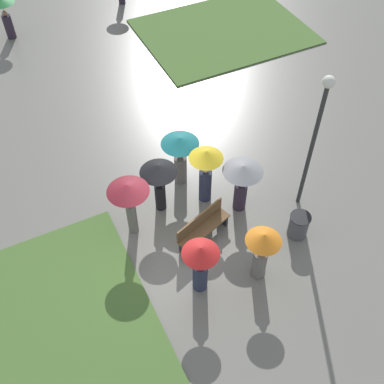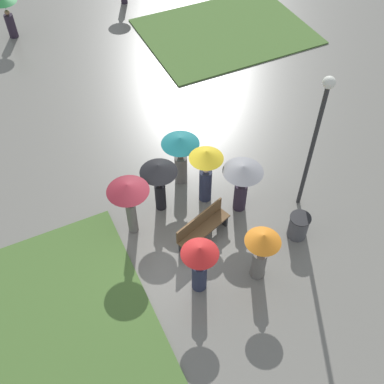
{
  "view_description": "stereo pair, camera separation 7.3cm",
  "coord_description": "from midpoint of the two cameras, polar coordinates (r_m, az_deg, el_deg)",
  "views": [
    {
      "loc": [
        -2.88,
        -7.59,
        11.3
      ],
      "look_at": [
        1.06,
        0.46,
        0.96
      ],
      "focal_mm": 45.0,
      "sensor_mm": 36.0,
      "label": 1
    },
    {
      "loc": [
        -2.82,
        -7.62,
        11.3
      ],
      "look_at": [
        1.06,
        0.46,
        0.96
      ],
      "focal_mm": 45.0,
      "sensor_mm": 36.0,
      "label": 2
    }
  ],
  "objects": [
    {
      "name": "ground_plane",
      "position": [
        13.92,
        -3.23,
        -5.34
      ],
      "size": [
        90.0,
        90.0,
        0.0
      ],
      "primitive_type": "plane",
      "color": "slate"
    },
    {
      "name": "lawn_patch_far",
      "position": [
        22.21,
        3.69,
        18.49
      ],
      "size": [
        7.01,
        5.43,
        0.06
      ],
      "color": "#4C7033",
      "rests_on": "ground_plane"
    },
    {
      "name": "park_bench",
      "position": [
        13.53,
        1.08,
        -4.11
      ],
      "size": [
        1.79,
        0.98,
        0.9
      ],
      "rotation": [
        0.0,
        0.0,
        0.34
      ],
      "color": "brown",
      "rests_on": "ground_plane"
    },
    {
      "name": "lamp_post",
      "position": [
        13.02,
        14.38,
        7.23
      ],
      "size": [
        0.32,
        0.32,
        4.57
      ],
      "color": "#2D2D30",
      "rests_on": "ground_plane"
    },
    {
      "name": "trash_bin",
      "position": [
        13.96,
        12.36,
        -3.89
      ],
      "size": [
        0.6,
        0.6,
        0.8
      ],
      "color": "#4C4C51",
      "rests_on": "ground_plane"
    },
    {
      "name": "crowd_person_black",
      "position": [
        13.57,
        -4.11,
        1.89
      ],
      "size": [
        1.08,
        1.08,
        1.81
      ],
      "rotation": [
        0.0,
        0.0,
        0.9
      ],
      "color": "black",
      "rests_on": "ground_plane"
    },
    {
      "name": "crowd_person_orange",
      "position": [
        12.33,
        8.13,
        -6.63
      ],
      "size": [
        0.92,
        0.92,
        1.8
      ],
      "rotation": [
        0.0,
        0.0,
        5.72
      ],
      "color": "slate",
      "rests_on": "ground_plane"
    },
    {
      "name": "crowd_person_red",
      "position": [
        12.03,
        0.84,
        -8.24
      ],
      "size": [
        0.95,
        0.95,
        1.78
      ],
      "rotation": [
        0.0,
        0.0,
        2.29
      ],
      "color": "#282D47",
      "rests_on": "ground_plane"
    },
    {
      "name": "crowd_person_yellow",
      "position": [
        13.78,
        1.49,
        3.01
      ],
      "size": [
        0.99,
        0.99,
        2.01
      ],
      "rotation": [
        0.0,
        0.0,
        1.42
      ],
      "color": "#282D47",
      "rests_on": "ground_plane"
    },
    {
      "name": "crowd_person_maroon",
      "position": [
        12.93,
        -7.67,
        -0.37
      ],
      "size": [
        1.15,
        1.15,
        1.97
      ],
      "rotation": [
        0.0,
        0.0,
        3.51
      ],
      "color": "slate",
      "rests_on": "ground_plane"
    },
    {
      "name": "crowd_person_teal",
      "position": [
        14.37,
        -1.56,
        4.9
      ],
      "size": [
        1.14,
        1.14,
        1.81
      ],
      "rotation": [
        0.0,
        0.0,
        4.97
      ],
      "color": "slate",
      "rests_on": "ground_plane"
    },
    {
      "name": "crowd_person_grey",
      "position": [
        13.69,
        5.8,
        1.6
      ],
      "size": [
        1.16,
        1.16,
        1.78
      ],
      "rotation": [
        0.0,
        0.0,
        0.31
      ],
      "color": "#2D2333",
      "rests_on": "ground_plane"
    },
    {
      "name": "lone_walker_far_path",
      "position": [
        22.57,
        -21.5,
        19.4
      ],
      "size": [
        1.05,
        1.05,
        1.79
      ],
      "rotation": [
        0.0,
        0.0,
        4.64
      ],
      "color": "#2D2333",
      "rests_on": "ground_plane"
    }
  ]
}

